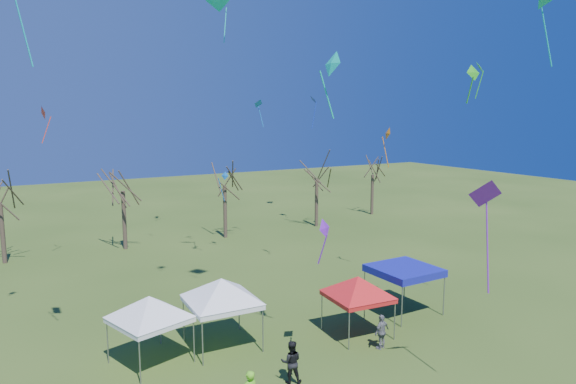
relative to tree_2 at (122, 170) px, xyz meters
name	(u,v)px	position (x,y,z in m)	size (l,w,h in m)	color
ground	(318,376)	(2.37, -24.38, -6.29)	(140.00, 140.00, 0.00)	#304C18
tree_2	(122,170)	(0.00, 0.00, 0.00)	(3.71, 3.71, 8.18)	#3D2D21
tree_3	(224,168)	(8.40, -0.33, -0.21)	(3.59, 3.59, 7.91)	#3D2D21
tree_4	(317,163)	(17.72, -0.38, -0.23)	(3.58, 3.58, 7.89)	#3D2D21
tree_5	(373,161)	(26.09, 1.69, -0.56)	(3.39, 3.39, 7.46)	#3D2D21
tent_white_west	(149,301)	(-3.20, -19.90, -3.50)	(3.74, 3.74, 3.45)	gray
tent_white_mid	(221,283)	(0.06, -19.91, -3.28)	(4.23, 4.23, 3.73)	gray
tent_red	(358,280)	(6.23, -21.92, -3.58)	(3.80, 3.80, 3.36)	gray
tent_blue	(404,271)	(10.14, -20.82, -4.00)	(3.21, 3.21, 2.49)	gray
person_grey	(382,332)	(6.25, -23.70, -5.48)	(0.95, 0.39, 1.61)	slate
person_dark	(291,362)	(1.19, -24.26, -5.43)	(0.84, 0.65, 1.73)	black
kite_5	(485,195)	(6.46, -28.71, 1.47)	(1.49, 1.19, 4.17)	purple
kite_17	(387,135)	(12.67, -16.18, 3.02)	(0.59, 0.87, 2.53)	orange
kite_1	(325,229)	(2.97, -23.90, -0.33)	(0.86, 0.63, 1.87)	purple
kite_22	(224,177)	(6.42, -5.10, -0.42)	(0.73, 0.83, 2.35)	blue
kite_11	(218,0)	(3.86, -10.82, 11.02)	(1.77, 1.65, 3.21)	#0DC8B0
kite_13	(44,113)	(-5.40, -2.61, 4.33)	(0.70, 1.00, 2.50)	red
kite_9	(480,68)	(13.16, -22.53, 6.56)	(0.87, 0.86, 1.90)	green
kite_27	(332,65)	(2.64, -24.71, 6.07)	(0.67, 1.01, 2.50)	#0DC49E
kite_19	(258,104)	(9.87, -3.99, 5.07)	(0.97, 0.81, 2.21)	blue
kite_25	(473,73)	(10.44, -24.48, 6.07)	(0.79, 0.38, 1.74)	green
kite_12	(314,100)	(16.94, -1.00, 5.53)	(0.94, 1.13, 2.97)	#1331CA
kite_0	(545,1)	(13.37, -25.70, 9.25)	(1.05, 0.77, 3.37)	#0CBC97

